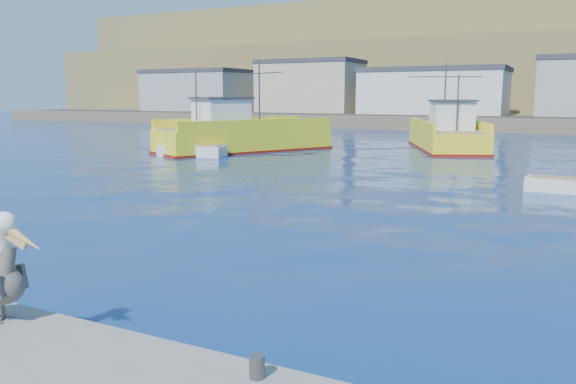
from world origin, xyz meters
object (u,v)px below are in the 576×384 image
object	(u,v)px
skiff_left	(192,152)
skiff_mid	(570,187)
trawler_yellow_b	(447,135)
trawler_yellow_a	(241,136)

from	to	relation	value
skiff_left	skiff_mid	bearing A→B (deg)	-11.67
skiff_left	trawler_yellow_b	bearing A→B (deg)	41.50
trawler_yellow_a	skiff_left	bearing A→B (deg)	-103.64
trawler_yellow_a	skiff_mid	size ratio (longest dim) A/B	3.83
skiff_mid	skiff_left	bearing A→B (deg)	168.33
skiff_left	skiff_mid	distance (m)	23.46
trawler_yellow_b	skiff_mid	xyz separation A→B (m)	(8.54, -17.52, -0.82)
trawler_yellow_b	skiff_mid	size ratio (longest dim) A/B	3.46
trawler_yellow_b	skiff_left	xyz separation A→B (m)	(-14.44, -12.77, -0.75)
trawler_yellow_b	skiff_mid	world-z (taller)	trawler_yellow_b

